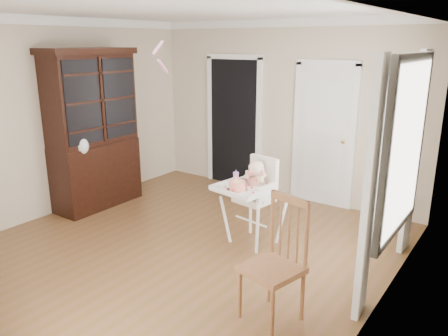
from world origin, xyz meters
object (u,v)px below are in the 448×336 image
Objects in this scene: cake at (237,186)px; dining_chair at (275,264)px; china_cabinet at (93,130)px; sippy_cup at (236,177)px; high_chair at (254,191)px.

dining_chair is (0.98, -0.89, -0.29)m from cake.
dining_chair is at bearing -14.93° from china_cabinet.
china_cabinet reaches higher than dining_chair.
dining_chair reaches higher than sippy_cup.
dining_chair is (0.94, -1.18, -0.15)m from high_chair.
cake is 0.21× the size of dining_chair.
china_cabinet reaches higher than cake.
china_cabinet is (-2.55, 0.05, 0.34)m from cake.
china_cabinet reaches higher than sippy_cup.
sippy_cup is 2.41m from china_cabinet.
high_chair is 1.51m from dining_chair.
high_chair is 0.47× the size of china_cabinet.
high_chair reaches higher than sippy_cup.
cake is at bearing -52.73° from sippy_cup.
sippy_cup reaches higher than cake.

